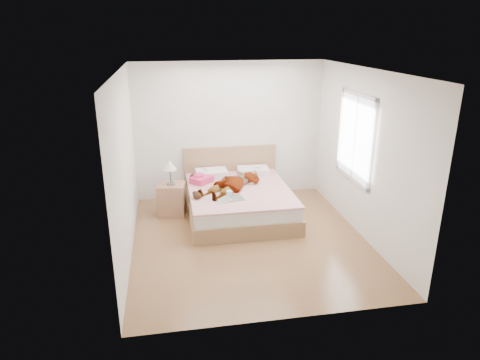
{
  "coord_description": "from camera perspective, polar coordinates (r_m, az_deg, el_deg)",
  "views": [
    {
      "loc": [
        -1.2,
        -5.93,
        3.12
      ],
      "look_at": [
        0.0,
        0.85,
        0.7
      ],
      "focal_mm": 32.0,
      "sensor_mm": 36.0,
      "label": 1
    }
  ],
  "objects": [
    {
      "name": "woman",
      "position": [
        7.56,
        -0.51,
        0.08
      ],
      "size": [
        1.61,
        1.59,
        0.23
      ],
      "primitive_type": "imported",
      "rotation": [
        0.0,
        0.0,
        -0.8
      ],
      "color": "silver",
      "rests_on": "bed"
    },
    {
      "name": "nightstand",
      "position": [
        7.67,
        -9.1,
        -2.22
      ],
      "size": [
        0.53,
        0.49,
        1.0
      ],
      "color": "#926343",
      "rests_on": "ground"
    },
    {
      "name": "room_shell",
      "position": [
        7.09,
        15.14,
        5.48
      ],
      "size": [
        4.0,
        4.0,
        4.0
      ],
      "color": "white",
      "rests_on": "ground"
    },
    {
      "name": "phone",
      "position": [
        7.85,
        -4.6,
        1.41
      ],
      "size": [
        0.11,
        0.11,
        0.06
      ],
      "primitive_type": "cube",
      "rotation": [
        0.44,
        0.0,
        0.77
      ],
      "color": "silver",
      "rests_on": "bed"
    },
    {
      "name": "plush_toy",
      "position": [
        7.03,
        -5.8,
        -2.01
      ],
      "size": [
        0.17,
        0.22,
        0.11
      ],
      "color": "black",
      "rests_on": "bed"
    },
    {
      "name": "bed",
      "position": [
        7.62,
        -0.24,
        -2.55
      ],
      "size": [
        1.8,
        2.08,
        1.0
      ],
      "color": "brown",
      "rests_on": "ground"
    },
    {
      "name": "ground",
      "position": [
        6.81,
        1.26,
        -7.92
      ],
      "size": [
        4.0,
        4.0,
        0.0
      ],
      "primitive_type": "plane",
      "color": "#4D2C18",
      "rests_on": "ground"
    },
    {
      "name": "towel",
      "position": [
        7.75,
        -5.26,
        0.19
      ],
      "size": [
        0.45,
        0.45,
        0.19
      ],
      "color": "#F04166",
      "rests_on": "bed"
    },
    {
      "name": "coffee_mug",
      "position": [
        7.09,
        -1.46,
        -1.81
      ],
      "size": [
        0.14,
        0.11,
        0.1
      ],
      "color": "white",
      "rests_on": "bed"
    },
    {
      "name": "magazine",
      "position": [
        6.99,
        -1.26,
        -2.48
      ],
      "size": [
        0.51,
        0.39,
        0.03
      ],
      "color": "silver",
      "rests_on": "bed"
    },
    {
      "name": "hair",
      "position": [
        7.94,
        -5.11,
        0.41
      ],
      "size": [
        0.57,
        0.64,
        0.08
      ],
      "primitive_type": "ellipsoid",
      "rotation": [
        0.0,
        0.0,
        0.25
      ],
      "color": "black",
      "rests_on": "bed"
    }
  ]
}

